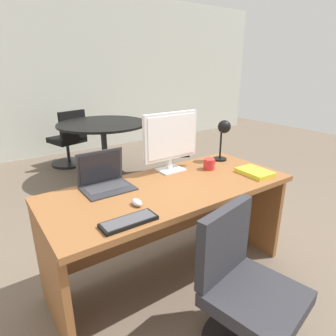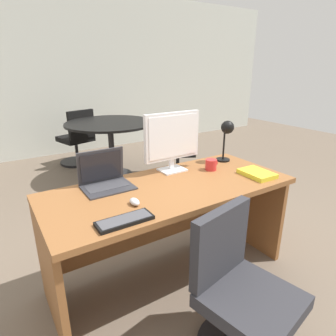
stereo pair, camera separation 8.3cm
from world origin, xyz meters
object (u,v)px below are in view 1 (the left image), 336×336
Objects in this scene: meeting_chair_near at (168,154)px; keyboard at (129,221)px; laptop at (104,176)px; book at (255,172)px; meeting_table at (104,137)px; monitor at (171,138)px; meeting_chair_far at (69,143)px; mouse at (137,202)px; desk at (167,210)px; office_chair at (246,299)px; desk_lamp at (224,132)px; coffee_mug at (209,164)px.

keyboard is at bearing -129.36° from meeting_chair_near.
laptop is 0.55m from keyboard.
meeting_table is (-0.21, 2.42, -0.16)m from book.
monitor is 0.59m from laptop.
mouse is at bearing -99.60° from meeting_chair_far.
meeting_chair_near is at bearing 73.91° from book.
monitor is 1.44× the size of laptop.
book reaches higher than desk.
laptop reaches higher than office_chair.
meeting_table is 0.94m from meeting_chair_near.
monitor is 1.33× the size of desk_lamp.
meeting_chair_far is (-0.49, 2.88, -0.64)m from desk_lamp.
monitor is at bearing -97.67° from meeting_table.
meeting_chair_far is at bearing 128.60° from meeting_chair_near.
meeting_table reaches higher than book.
monitor is 0.69m from mouse.
office_chair reaches higher than desk.
monitor reaches higher than book.
monitor is 0.88m from keyboard.
desk is at bearing -101.51° from meeting_table.
laptop reaches higher than book.
meeting_chair_near reaches higher than desk.
office_chair is (0.37, -0.98, -0.50)m from laptop.
meeting_chair_near is (1.61, 1.54, -0.51)m from laptop.
mouse is (-0.34, -0.17, 0.23)m from desk.
desk is 15.19× the size of coffee_mug.
meeting_table is at bearing 95.02° from book.
keyboard is 0.37× the size of office_chair.
office_chair is 0.68× the size of meeting_table.
desk is at bearing -125.07° from meeting_chair_near.
keyboard is (-0.66, -0.54, -0.25)m from monitor.
office_chair reaches higher than meeting_table.
laptop is 0.37× the size of meeting_chair_far.
book is 2.12m from meeting_chair_near.
desk is 0.45m from mouse.
desk_lamp is 0.46m from book.
coffee_mug is at bearing -114.69° from meeting_chair_near.
desk_lamp is at bearing -5.66° from monitor.
monitor is 4.15× the size of coffee_mug.
desk is at bearing 26.94° from mouse.
laptop reaches higher than mouse.
meeting_table is at bearing 67.24° from laptop.
keyboard is 1.14m from book.
desk is 0.80m from office_chair.
laptop is 0.92× the size of desk_lamp.
office_chair is at bearing -69.20° from laptop.
mouse reaches higher than book.
desk is 3.66× the size of monitor.
meeting_chair_far reaches higher than desk.
laptop is at bearing -136.30° from meeting_chair_near.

